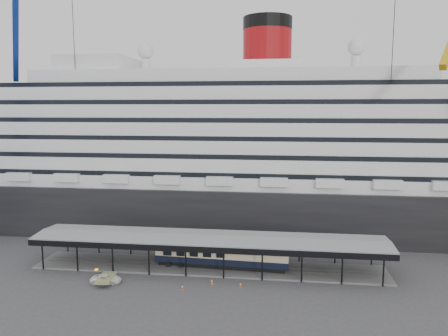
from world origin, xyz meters
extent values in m
plane|color=#3B3B3E|center=(0.00, 0.00, 0.00)|extent=(200.00, 200.00, 0.00)
cube|color=black|center=(0.00, 32.00, 5.00)|extent=(130.00, 30.00, 10.00)
cylinder|color=maroon|center=(8.00, 32.00, 37.40)|extent=(10.00, 10.00, 9.00)
cylinder|color=black|center=(8.00, 32.00, 42.65)|extent=(10.10, 10.10, 2.50)
sphere|color=silver|center=(-18.00, 32.00, 37.70)|extent=(3.60, 3.60, 3.60)
sphere|color=silver|center=(26.00, 32.00, 37.70)|extent=(3.60, 3.60, 3.60)
cube|color=slate|center=(0.00, 5.00, 0.12)|extent=(56.00, 8.00, 0.24)
cube|color=slate|center=(0.00, 4.28, 0.28)|extent=(54.00, 0.08, 0.10)
cube|color=slate|center=(0.00, 5.72, 0.28)|extent=(54.00, 0.08, 0.10)
cube|color=black|center=(0.00, 0.50, 4.45)|extent=(56.00, 0.18, 0.90)
cube|color=black|center=(0.00, 9.50, 4.45)|extent=(56.00, 0.18, 0.90)
cube|color=slate|center=(0.00, 5.00, 5.18)|extent=(56.00, 9.00, 0.24)
cube|color=#183EB9|center=(-37.61, 15.88, 39.20)|extent=(12.92, 17.86, 16.80)
cylinder|color=black|center=(-29.22, 21.75, 23.60)|extent=(0.12, 0.12, 47.21)
cylinder|color=black|center=(30.26, 20.24, 23.60)|extent=(0.12, 0.12, 47.21)
imported|color=white|center=(-13.96, -3.02, 0.61)|extent=(4.60, 2.48, 1.22)
cube|color=black|center=(2.05, 5.00, 0.58)|extent=(20.35, 3.46, 0.68)
cube|color=black|center=(2.05, 5.00, 1.45)|extent=(21.34, 3.90, 1.06)
cube|color=beige|center=(2.05, 5.00, 2.60)|extent=(21.34, 3.94, 1.25)
cube|color=black|center=(2.05, 5.00, 3.42)|extent=(21.34, 3.90, 0.39)
cube|color=#DD410C|center=(-2.37, -3.88, 0.01)|extent=(0.37, 0.37, 0.03)
cone|color=#DD410C|center=(-2.37, -3.88, 0.34)|extent=(0.31, 0.31, 0.65)
cylinder|color=white|center=(-2.37, -3.88, 0.41)|extent=(0.21, 0.21, 0.13)
cube|color=orange|center=(1.45, -1.40, 0.02)|extent=(0.44, 0.44, 0.03)
cone|color=orange|center=(1.45, -1.40, 0.38)|extent=(0.37, 0.37, 0.73)
cylinder|color=white|center=(1.45, -1.40, 0.45)|extent=(0.23, 0.23, 0.14)
cube|color=#E7460C|center=(5.70, -1.86, 0.01)|extent=(0.36, 0.36, 0.03)
cone|color=#E7460C|center=(5.70, -1.86, 0.34)|extent=(0.31, 0.31, 0.64)
cylinder|color=white|center=(5.70, -1.86, 0.40)|extent=(0.21, 0.21, 0.13)
camera|label=1|loc=(10.94, -61.31, 25.42)|focal=35.00mm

